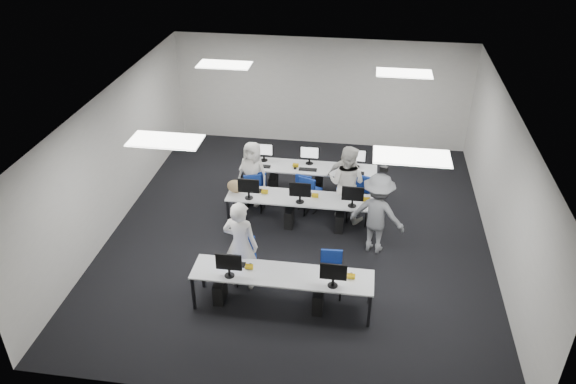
# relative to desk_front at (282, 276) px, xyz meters

# --- Properties ---
(room) EXTENTS (9.00, 9.02, 3.00)m
(room) POSITION_rel_desk_front_xyz_m (0.00, 2.40, 0.82)
(room) COLOR black
(room) RESTS_ON ground
(ceiling_panels) EXTENTS (5.20, 4.60, 0.02)m
(ceiling_panels) POSITION_rel_desk_front_xyz_m (0.00, 2.40, 2.30)
(ceiling_panels) COLOR white
(ceiling_panels) RESTS_ON room
(desk_front) EXTENTS (3.20, 0.70, 0.73)m
(desk_front) POSITION_rel_desk_front_xyz_m (0.00, 0.00, 0.00)
(desk_front) COLOR white
(desk_front) RESTS_ON ground
(desk_mid) EXTENTS (3.20, 0.70, 0.73)m
(desk_mid) POSITION_rel_desk_front_xyz_m (0.00, 2.60, 0.00)
(desk_mid) COLOR white
(desk_mid) RESTS_ON ground
(desk_back) EXTENTS (3.20, 0.70, 0.73)m
(desk_back) POSITION_rel_desk_front_xyz_m (0.00, 4.00, 0.00)
(desk_back) COLOR white
(desk_back) RESTS_ON ground
(equipment_front) EXTENTS (2.51, 0.41, 1.19)m
(equipment_front) POSITION_rel_desk_front_xyz_m (-0.19, -0.02, -0.32)
(equipment_front) COLOR #0B219B
(equipment_front) RESTS_ON desk_front
(equipment_mid) EXTENTS (2.91, 0.41, 1.19)m
(equipment_mid) POSITION_rel_desk_front_xyz_m (-0.19, 2.58, -0.32)
(equipment_mid) COLOR white
(equipment_mid) RESTS_ON desk_mid
(equipment_back) EXTENTS (2.91, 0.41, 1.19)m
(equipment_back) POSITION_rel_desk_front_xyz_m (0.19, 4.02, -0.32)
(equipment_back) COLOR white
(equipment_back) RESTS_ON desk_back
(chair_0) EXTENTS (0.53, 0.55, 0.85)m
(chair_0) POSITION_rel_desk_front_xyz_m (-0.80, 0.65, -0.41)
(chair_0) COLOR navy
(chair_0) RESTS_ON ground
(chair_1) EXTENTS (0.44, 0.48, 0.85)m
(chair_1) POSITION_rel_desk_front_xyz_m (0.82, 0.49, -0.41)
(chair_1) COLOR navy
(chair_1) RESTS_ON ground
(chair_2) EXTENTS (0.46, 0.49, 0.84)m
(chair_2) POSITION_rel_desk_front_xyz_m (-1.12, 3.21, -0.42)
(chair_2) COLOR navy
(chair_2) RESTS_ON ground
(chair_3) EXTENTS (0.50, 0.53, 0.82)m
(chair_3) POSITION_rel_desk_front_xyz_m (-0.09, 3.25, -0.42)
(chair_3) COLOR navy
(chair_3) RESTS_ON ground
(chair_4) EXTENTS (0.62, 0.65, 0.99)m
(chair_4) POSITION_rel_desk_front_xyz_m (1.28, 3.08, -0.37)
(chair_4) COLOR navy
(chair_4) RESTS_ON ground
(chair_5) EXTENTS (0.54, 0.57, 0.87)m
(chair_5) POSITION_rel_desk_front_xyz_m (-1.23, 3.35, -0.41)
(chair_5) COLOR navy
(chair_5) RESTS_ON ground
(chair_6) EXTENTS (0.56, 0.58, 0.87)m
(chair_6) POSITION_rel_desk_front_xyz_m (0.12, 3.38, -0.40)
(chair_6) COLOR navy
(chair_6) RESTS_ON ground
(chair_7) EXTENTS (0.60, 0.62, 0.95)m
(chair_7) POSITION_rel_desk_front_xyz_m (0.99, 3.35, -0.38)
(chair_7) COLOR navy
(chair_7) RESTS_ON ground
(handbag) EXTENTS (0.37, 0.25, 0.29)m
(handbag) POSITION_rel_desk_front_xyz_m (-1.44, 2.62, 0.20)
(handbag) COLOR tan
(handbag) RESTS_ON desk_mid
(student_0) EXTENTS (0.74, 0.55, 1.83)m
(student_0) POSITION_rel_desk_front_xyz_m (-0.84, 0.48, 0.23)
(student_0) COLOR silver
(student_0) RESTS_ON ground
(student_1) EXTENTS (1.04, 0.92, 1.77)m
(student_1) POSITION_rel_desk_front_xyz_m (0.94, 3.09, 0.21)
(student_1) COLOR silver
(student_1) RESTS_ON ground
(student_2) EXTENTS (0.86, 0.70, 1.54)m
(student_2) POSITION_rel_desk_front_xyz_m (-1.22, 3.45, 0.09)
(student_2) COLOR silver
(student_2) RESTS_ON ground
(student_3) EXTENTS (0.94, 0.59, 1.49)m
(student_3) POSITION_rel_desk_front_xyz_m (0.90, 3.54, 0.07)
(student_3) COLOR silver
(student_3) RESTS_ON ground
(photographer) EXTENTS (1.27, 0.95, 1.75)m
(photographer) POSITION_rel_desk_front_xyz_m (1.62, 1.98, 0.19)
(photographer) COLOR slate
(photographer) RESTS_ON ground
(dslr_camera) EXTENTS (0.19, 0.21, 0.10)m
(dslr_camera) POSITION_rel_desk_front_xyz_m (1.67, 2.15, 1.12)
(dslr_camera) COLOR black
(dslr_camera) RESTS_ON photographer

